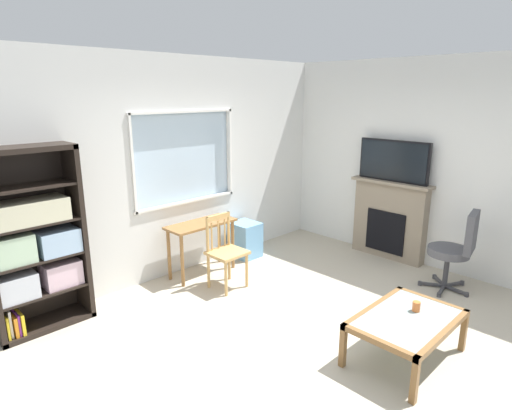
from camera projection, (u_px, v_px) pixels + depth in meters
name	position (u px, v px, depth m)	size (l,w,h in m)	color
ground	(313.00, 334.00, 4.25)	(5.98, 5.57, 0.02)	#B2A893
wall_back_with_window	(175.00, 169.00, 5.45)	(4.98, 0.15, 2.78)	silver
wall_right	(436.00, 165.00, 5.62)	(0.12, 4.77, 2.78)	silver
bookshelf	(34.00, 245.00, 4.16)	(0.90, 0.38, 1.85)	black
desk_under_window	(201.00, 232.00, 5.50)	(0.93, 0.39, 0.70)	olive
wooden_chair	(225.00, 251.00, 5.15)	(0.43, 0.41, 0.90)	tan
plastic_drawer_unit	(245.00, 239.00, 6.18)	(0.35, 0.40, 0.51)	#72ADDB
fireplace	(389.00, 219.00, 6.08)	(0.26, 1.15, 1.13)	gray
tv	(394.00, 161.00, 5.85)	(0.06, 1.02, 0.57)	black
office_chair	(457.00, 247.00, 5.03)	(0.58, 0.57, 1.00)	#4C4C51
coffee_table	(407.00, 322.00, 3.76)	(1.04, 0.70, 0.41)	#8C9E99
sippy_cup	(416.00, 306.00, 3.84)	(0.07, 0.07, 0.09)	orange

